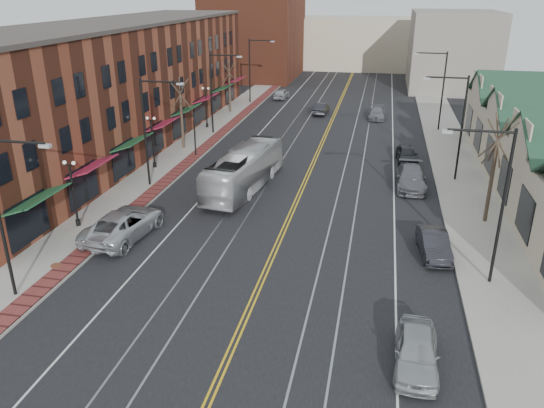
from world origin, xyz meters
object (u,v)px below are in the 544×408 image
at_px(transit_bus, 244,170).
at_px(parked_suv, 124,224).
at_px(parked_car_d, 407,154).
at_px(parked_car_b, 434,244).
at_px(parked_car_a, 416,351).
at_px(parked_car_c, 411,178).

bearing_deg(transit_bus, parked_suv, 69.27).
xyz_separation_m(parked_suv, parked_car_d, (17.21, 18.83, -0.16)).
xyz_separation_m(parked_suv, parked_car_b, (18.20, 1.37, -0.17)).
bearing_deg(parked_suv, parked_car_b, -169.98).
xyz_separation_m(parked_suv, parked_car_a, (16.80, -8.66, -0.13)).
distance_m(parked_car_a, parked_car_c, 21.07).
xyz_separation_m(parked_car_a, parked_car_c, (0.53, 21.06, 0.04)).
height_order(parked_car_b, parked_car_d, parked_car_d).
bearing_deg(parked_car_b, transit_bus, 142.33).
distance_m(transit_bus, parked_car_c, 12.61).
height_order(parked_car_a, parked_car_b, parked_car_a).
distance_m(parked_suv, parked_car_c, 21.31).
distance_m(transit_bus, parked_car_b, 15.49).
bearing_deg(parked_car_c, parked_car_a, -91.80).
bearing_deg(transit_bus, parked_car_c, -159.60).
distance_m(parked_car_a, parked_car_b, 10.13).
height_order(parked_car_a, parked_car_d, parked_car_a).
xyz_separation_m(parked_car_b, parked_car_d, (-0.99, 17.46, 0.01)).
relative_size(parked_suv, parked_car_d, 1.50).
bearing_deg(parked_car_b, parked_suv, 178.52).
height_order(transit_bus, parked_car_d, transit_bus).
bearing_deg(parked_car_d, parked_car_c, -93.95).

